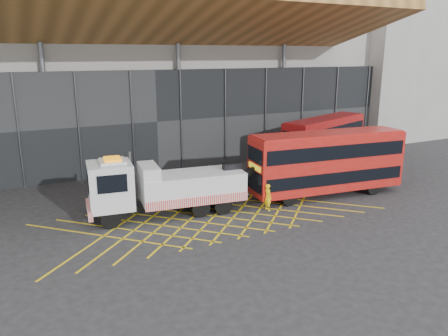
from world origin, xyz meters
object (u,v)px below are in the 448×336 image
bus_towed (327,161)px  worker (268,197)px  bus_second (324,138)px  recovery_truck (162,187)px

bus_towed → worker: 5.33m
bus_second → worker: bus_second is taller
bus_second → worker: (-10.60, -7.80, -1.37)m
bus_towed → worker: bus_towed is taller
recovery_truck → bus_second: size_ratio=1.09×
recovery_truck → bus_second: 17.50m
bus_second → bus_towed: bearing=-148.7°
bus_towed → bus_second: bus_towed is taller
recovery_truck → bus_second: bus_second is taller
recovery_truck → worker: (5.93, -2.08, -0.90)m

